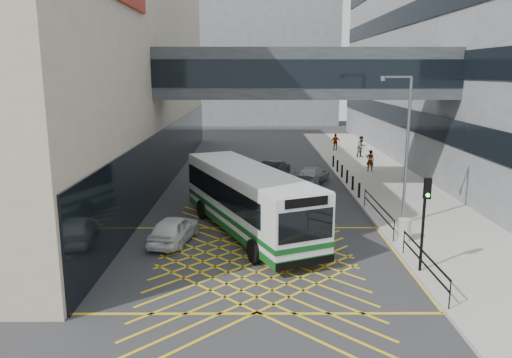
{
  "coord_description": "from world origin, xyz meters",
  "views": [
    {
      "loc": [
        -0.09,
        -19.22,
        7.59
      ],
      "look_at": [
        0.0,
        4.0,
        2.6
      ],
      "focal_mm": 35.0,
      "sensor_mm": 36.0,
      "label": 1
    }
  ],
  "objects_px": {
    "litter_bin": "(404,230)",
    "pedestrian_b": "(361,147)",
    "car_dark": "(274,170)",
    "pedestrian_a": "(370,161)",
    "pedestrian_c": "(335,142)",
    "car_white": "(174,229)",
    "street_lamp": "(404,142)",
    "bus": "(247,199)",
    "traffic_light": "(425,211)",
    "car_silver": "(312,175)"
  },
  "relations": [
    {
      "from": "car_dark",
      "to": "pedestrian_a",
      "type": "height_order",
      "value": "pedestrian_a"
    },
    {
      "from": "pedestrian_a",
      "to": "pedestrian_c",
      "type": "distance_m",
      "value": 10.61
    },
    {
      "from": "traffic_light",
      "to": "street_lamp",
      "type": "height_order",
      "value": "street_lamp"
    },
    {
      "from": "pedestrian_a",
      "to": "bus",
      "type": "bearing_deg",
      "value": 60.02
    },
    {
      "from": "car_white",
      "to": "street_lamp",
      "type": "bearing_deg",
      "value": -156.59
    },
    {
      "from": "car_white",
      "to": "pedestrian_c",
      "type": "height_order",
      "value": "pedestrian_c"
    },
    {
      "from": "car_dark",
      "to": "pedestrian_c",
      "type": "height_order",
      "value": "pedestrian_c"
    },
    {
      "from": "street_lamp",
      "to": "car_silver",
      "type": "bearing_deg",
      "value": 97.68
    },
    {
      "from": "litter_bin",
      "to": "pedestrian_b",
      "type": "height_order",
      "value": "pedestrian_b"
    },
    {
      "from": "car_silver",
      "to": "pedestrian_b",
      "type": "height_order",
      "value": "pedestrian_b"
    },
    {
      "from": "pedestrian_c",
      "to": "car_silver",
      "type": "bearing_deg",
      "value": 71.75
    },
    {
      "from": "litter_bin",
      "to": "car_silver",
      "type": "bearing_deg",
      "value": 102.16
    },
    {
      "from": "pedestrian_a",
      "to": "street_lamp",
      "type": "bearing_deg",
      "value": 85.87
    },
    {
      "from": "car_dark",
      "to": "litter_bin",
      "type": "height_order",
      "value": "car_dark"
    },
    {
      "from": "car_white",
      "to": "car_dark",
      "type": "height_order",
      "value": "car_dark"
    },
    {
      "from": "pedestrian_b",
      "to": "street_lamp",
      "type": "bearing_deg",
      "value": -129.65
    },
    {
      "from": "car_dark",
      "to": "pedestrian_b",
      "type": "bearing_deg",
      "value": -115.75
    },
    {
      "from": "car_white",
      "to": "street_lamp",
      "type": "relative_size",
      "value": 0.55
    },
    {
      "from": "bus",
      "to": "pedestrian_a",
      "type": "xyz_separation_m",
      "value": [
        9.18,
        14.41,
        -0.71
      ]
    },
    {
      "from": "car_dark",
      "to": "car_white",
      "type": "bearing_deg",
      "value": 87.37
    },
    {
      "from": "bus",
      "to": "litter_bin",
      "type": "xyz_separation_m",
      "value": [
        7.07,
        -1.66,
        -1.02
      ]
    },
    {
      "from": "pedestrian_c",
      "to": "traffic_light",
      "type": "bearing_deg",
      "value": 84.11
    },
    {
      "from": "bus",
      "to": "traffic_light",
      "type": "height_order",
      "value": "traffic_light"
    },
    {
      "from": "car_white",
      "to": "traffic_light",
      "type": "height_order",
      "value": "traffic_light"
    },
    {
      "from": "car_dark",
      "to": "car_silver",
      "type": "distance_m",
      "value": 2.96
    },
    {
      "from": "car_white",
      "to": "pedestrian_b",
      "type": "xyz_separation_m",
      "value": [
        13.19,
        22.3,
        0.45
      ]
    },
    {
      "from": "bus",
      "to": "street_lamp",
      "type": "bearing_deg",
      "value": -16.62
    },
    {
      "from": "pedestrian_b",
      "to": "car_white",
      "type": "bearing_deg",
      "value": -153.76
    },
    {
      "from": "pedestrian_a",
      "to": "pedestrian_c",
      "type": "height_order",
      "value": "pedestrian_a"
    },
    {
      "from": "street_lamp",
      "to": "bus",
      "type": "bearing_deg",
      "value": 176.63
    },
    {
      "from": "car_dark",
      "to": "litter_bin",
      "type": "relative_size",
      "value": 4.35
    },
    {
      "from": "car_white",
      "to": "pedestrian_c",
      "type": "xyz_separation_m",
      "value": [
        11.53,
        26.4,
        0.32
      ]
    },
    {
      "from": "pedestrian_a",
      "to": "pedestrian_b",
      "type": "bearing_deg",
      "value": -93.57
    },
    {
      "from": "bus",
      "to": "car_white",
      "type": "height_order",
      "value": "bus"
    },
    {
      "from": "car_white",
      "to": "pedestrian_a",
      "type": "bearing_deg",
      "value": -117.07
    },
    {
      "from": "pedestrian_b",
      "to": "pedestrian_c",
      "type": "relative_size",
      "value": 1.17
    },
    {
      "from": "bus",
      "to": "street_lamp",
      "type": "distance_m",
      "value": 8.1
    },
    {
      "from": "litter_bin",
      "to": "traffic_light",
      "type": "bearing_deg",
      "value": -96.49
    },
    {
      "from": "street_lamp",
      "to": "pedestrian_c",
      "type": "bearing_deg",
      "value": 78.16
    },
    {
      "from": "traffic_light",
      "to": "street_lamp",
      "type": "relative_size",
      "value": 0.5
    },
    {
      "from": "pedestrian_b",
      "to": "bus",
      "type": "bearing_deg",
      "value": -148.49
    },
    {
      "from": "car_silver",
      "to": "car_dark",
      "type": "bearing_deg",
      "value": -7.8
    },
    {
      "from": "pedestrian_a",
      "to": "pedestrian_b",
      "type": "xyz_separation_m",
      "value": [
        0.69,
        6.47,
        0.12
      ]
    },
    {
      "from": "bus",
      "to": "pedestrian_a",
      "type": "height_order",
      "value": "bus"
    },
    {
      "from": "litter_bin",
      "to": "pedestrian_b",
      "type": "relative_size",
      "value": 0.54
    },
    {
      "from": "traffic_light",
      "to": "pedestrian_a",
      "type": "bearing_deg",
      "value": 84.33
    },
    {
      "from": "street_lamp",
      "to": "pedestrian_c",
      "type": "xyz_separation_m",
      "value": [
        0.62,
        24.04,
        -3.34
      ]
    },
    {
      "from": "street_lamp",
      "to": "litter_bin",
      "type": "bearing_deg",
      "value": -112.09
    },
    {
      "from": "car_dark",
      "to": "pedestrian_a",
      "type": "distance_m",
      "value": 7.7
    },
    {
      "from": "traffic_light",
      "to": "litter_bin",
      "type": "bearing_deg",
      "value": 85.15
    }
  ]
}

